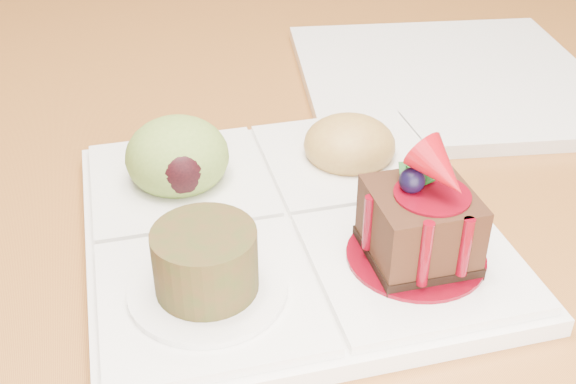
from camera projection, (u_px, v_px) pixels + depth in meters
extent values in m
cube|color=#9A6427|center=(268.00, 10.00, 0.90)|extent=(1.00, 1.80, 0.04)
cylinder|color=#9A6427|center=(3.00, 64.00, 1.69)|extent=(0.06, 0.06, 0.71)
cylinder|color=#9A6427|center=(357.00, 29.00, 1.88)|extent=(0.06, 0.06, 0.71)
cylinder|color=#321C10|center=(553.00, 336.00, 1.17)|extent=(0.03, 0.03, 0.40)
cylinder|color=#321C10|center=(514.00, 216.00, 1.45)|extent=(0.03, 0.03, 0.40)
cube|color=white|center=(288.00, 229.00, 0.47)|extent=(0.26, 0.26, 0.01)
cube|color=white|center=(415.00, 261.00, 0.43)|extent=(0.12, 0.12, 0.01)
cube|color=white|center=(208.00, 296.00, 0.41)|extent=(0.12, 0.12, 0.01)
cube|color=white|center=(180.00, 181.00, 0.51)|extent=(0.12, 0.12, 0.01)
cube|color=white|center=(349.00, 158.00, 0.53)|extent=(0.12, 0.12, 0.01)
cylinder|color=#5E030F|center=(416.00, 256.00, 0.43)|extent=(0.08, 0.08, 0.00)
cube|color=black|center=(416.00, 252.00, 0.43)|extent=(0.06, 0.06, 0.01)
cube|color=#341C0E|center=(420.00, 221.00, 0.41)|extent=(0.06, 0.06, 0.04)
cylinder|color=#5E030F|center=(424.00, 193.00, 0.40)|extent=(0.04, 0.04, 0.00)
sphere|color=black|center=(412.00, 180.00, 0.40)|extent=(0.01, 0.01, 0.01)
cone|color=#9C0A13|center=(441.00, 171.00, 0.39)|extent=(0.04, 0.05, 0.04)
cube|color=#114613|center=(421.00, 173.00, 0.41)|extent=(0.01, 0.02, 0.01)
cube|color=#114613|center=(408.00, 173.00, 0.41)|extent=(0.01, 0.02, 0.01)
cylinder|color=#5E030F|center=(425.00, 254.00, 0.39)|extent=(0.01, 0.01, 0.04)
cylinder|color=#5E030F|center=(465.00, 247.00, 0.39)|extent=(0.01, 0.01, 0.04)
cylinder|color=#5E030F|center=(369.00, 223.00, 0.41)|extent=(0.01, 0.01, 0.04)
cylinder|color=white|center=(208.00, 289.00, 0.40)|extent=(0.09, 0.09, 0.00)
cylinder|color=#482814|center=(205.00, 260.00, 0.39)|extent=(0.06, 0.06, 0.04)
cylinder|color=#42280E|center=(204.00, 242.00, 0.38)|extent=(0.05, 0.05, 0.00)
ellipsoid|color=olive|center=(177.00, 156.00, 0.50)|extent=(0.07, 0.07, 0.05)
ellipsoid|color=black|center=(182.00, 173.00, 0.48)|extent=(0.04, 0.03, 0.03)
ellipsoid|color=#A8863C|center=(349.00, 145.00, 0.53)|extent=(0.07, 0.07, 0.04)
cube|color=orange|center=(362.00, 134.00, 0.53)|extent=(0.02, 0.02, 0.02)
cube|color=#3E7218|center=(344.00, 131.00, 0.53)|extent=(0.02, 0.02, 0.02)
cube|color=orange|center=(329.00, 136.00, 0.52)|extent=(0.02, 0.02, 0.01)
cube|color=#3E7218|center=(343.00, 149.00, 0.51)|extent=(0.02, 0.02, 0.02)
cube|color=orange|center=(364.00, 143.00, 0.52)|extent=(0.02, 0.02, 0.02)
cube|color=white|center=(447.00, 79.00, 0.67)|extent=(0.30, 0.30, 0.01)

